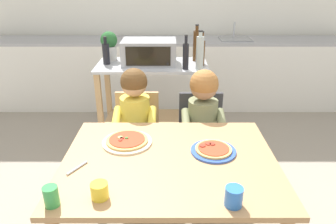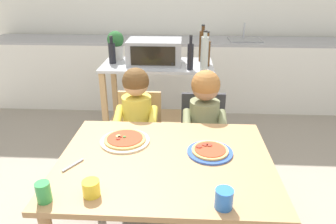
# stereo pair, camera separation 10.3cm
# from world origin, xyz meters

# --- Properties ---
(ground_plane) EXTENTS (11.84, 11.84, 0.00)m
(ground_plane) POSITION_xyz_m (0.00, 1.18, 0.00)
(ground_plane) COLOR gray
(back_wall_tiled) EXTENTS (5.47, 0.14, 2.70)m
(back_wall_tiled) POSITION_xyz_m (-0.00, 3.02, 1.35)
(back_wall_tiled) COLOR white
(back_wall_tiled) RESTS_ON ground
(kitchen_counter) EXTENTS (4.93, 0.60, 1.10)m
(kitchen_counter) POSITION_xyz_m (0.00, 2.61, 0.45)
(kitchen_counter) COLOR silver
(kitchen_counter) RESTS_ON ground
(kitchen_island_cart) EXTENTS (1.04, 0.53, 0.89)m
(kitchen_island_cart) POSITION_xyz_m (-0.16, 1.41, 0.59)
(kitchen_island_cart) COLOR #B7BABF
(kitchen_island_cart) RESTS_ON ground
(toaster_oven) EXTENTS (0.50, 0.35, 0.22)m
(toaster_oven) POSITION_xyz_m (-0.18, 1.42, 1.00)
(toaster_oven) COLOR #999BA0
(toaster_oven) RESTS_ON kitchen_island_cart
(bottle_tall_green_wine) EXTENTS (0.07, 0.07, 0.35)m
(bottle_tall_green_wine) POSITION_xyz_m (0.26, 1.53, 1.04)
(bottle_tall_green_wine) COLOR #4C2D14
(bottle_tall_green_wine) RESTS_ON kitchen_island_cart
(bottle_dark_olive_oil) EXTENTS (0.05, 0.05, 0.31)m
(bottle_dark_olive_oil) POSITION_xyz_m (0.30, 1.36, 1.02)
(bottle_dark_olive_oil) COLOR #4C2D14
(bottle_dark_olive_oil) RESTS_ON kitchen_island_cart
(bottle_clear_vinegar) EXTENTS (0.07, 0.07, 0.26)m
(bottle_clear_vinegar) POSITION_xyz_m (-0.59, 1.41, 1.00)
(bottle_clear_vinegar) COLOR black
(bottle_clear_vinegar) RESTS_ON kitchen_island_cart
(bottle_brown_beer) EXTENTS (0.07, 0.07, 0.35)m
(bottle_brown_beer) POSITION_xyz_m (0.27, 1.20, 1.05)
(bottle_brown_beer) COLOR #ADB7B2
(bottle_brown_beer) RESTS_ON kitchen_island_cart
(bottle_slim_sauce) EXTENTS (0.05, 0.05, 0.30)m
(bottle_slim_sauce) POSITION_xyz_m (0.15, 1.23, 1.02)
(bottle_slim_sauce) COLOR black
(bottle_slim_sauce) RESTS_ON kitchen_island_cart
(potted_herb_plant) EXTENTS (0.16, 0.16, 0.28)m
(potted_herb_plant) POSITION_xyz_m (-0.58, 1.56, 1.04)
(potted_herb_plant) COLOR beige
(potted_herb_plant) RESTS_ON kitchen_island_cart
(dining_table) EXTENTS (1.18, 0.92, 0.74)m
(dining_table) POSITION_xyz_m (0.00, 0.00, 0.63)
(dining_table) COLOR #AD7F51
(dining_table) RESTS_ON ground
(dining_chair_left) EXTENTS (0.36, 0.36, 0.81)m
(dining_chair_left) POSITION_xyz_m (-0.26, 0.74, 0.48)
(dining_chair_left) COLOR tan
(dining_chair_left) RESTS_ON ground
(dining_chair_right) EXTENTS (0.36, 0.36, 0.81)m
(dining_chair_right) POSITION_xyz_m (0.25, 0.72, 0.48)
(dining_chair_right) COLOR #333338
(dining_chair_right) RESTS_ON ground
(child_in_yellow_shirt) EXTENTS (0.32, 0.42, 1.04)m
(child_in_yellow_shirt) POSITION_xyz_m (-0.26, 0.62, 0.68)
(child_in_yellow_shirt) COLOR #424C6B
(child_in_yellow_shirt) RESTS_ON ground
(child_in_olive_shirt) EXTENTS (0.32, 0.42, 1.03)m
(child_in_olive_shirt) POSITION_xyz_m (0.25, 0.61, 0.69)
(child_in_olive_shirt) COLOR #424C6B
(child_in_olive_shirt) RESTS_ON ground
(pizza_plate_cream) EXTENTS (0.30, 0.30, 0.03)m
(pizza_plate_cream) POSITION_xyz_m (-0.26, 0.18, 0.75)
(pizza_plate_cream) COLOR beige
(pizza_plate_cream) RESTS_ON dining_table
(pizza_plate_blue_rimmed) EXTENTS (0.26, 0.26, 0.03)m
(pizza_plate_blue_rimmed) POSITION_xyz_m (0.25, 0.07, 0.75)
(pizza_plate_blue_rimmed) COLOR #3356B7
(pizza_plate_blue_rimmed) RESTS_ON dining_table
(drinking_cup_yellow) EXTENTS (0.08, 0.08, 0.08)m
(drinking_cup_yellow) POSITION_xyz_m (-0.32, -0.33, 0.77)
(drinking_cup_yellow) COLOR yellow
(drinking_cup_yellow) RESTS_ON dining_table
(drinking_cup_green) EXTENTS (0.07, 0.07, 0.10)m
(drinking_cup_green) POSITION_xyz_m (-0.52, -0.38, 0.78)
(drinking_cup_green) COLOR green
(drinking_cup_green) RESTS_ON dining_table
(drinking_cup_blue) EXTENTS (0.08, 0.08, 0.09)m
(drinking_cup_blue) POSITION_xyz_m (0.28, -0.38, 0.78)
(drinking_cup_blue) COLOR blue
(drinking_cup_blue) RESTS_ON dining_table
(serving_spoon) EXTENTS (0.08, 0.13, 0.01)m
(serving_spoon) POSITION_xyz_m (-0.48, -0.10, 0.74)
(serving_spoon) COLOR #B7BABF
(serving_spoon) RESTS_ON dining_table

